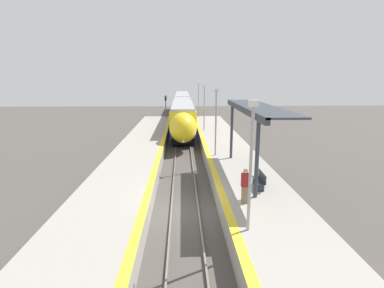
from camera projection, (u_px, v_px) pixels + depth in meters
The scene contains 14 objects.
ground_plane at pixel (185, 212), 15.82m from camera, with size 120.00×120.00×0.00m, color #4C4742.
rail_left at pixel (171, 211), 15.77m from camera, with size 0.08×90.00×0.15m, color slate.
rail_right at pixel (199, 211), 15.82m from camera, with size 0.08×90.00×0.15m, color slate.
train at pixel (182, 108), 47.29m from camera, with size 2.73×42.61×3.94m.
platform_right at pixel (257, 202), 15.83m from camera, with size 4.14×64.00×1.05m.
platform_left at pixel (112, 204), 15.57m from camera, with size 4.12×64.00×1.05m.
platform_bench at pixel (260, 180), 16.33m from camera, with size 0.44×1.48×0.89m.
person_waiting at pixel (245, 185), 14.24m from camera, with size 0.36×0.23×1.72m.
railway_signal at pixel (166, 107), 44.71m from camera, with size 0.28×0.28×4.32m.
lamppost_near at pixel (251, 158), 11.26m from camera, with size 0.36×0.20×5.12m.
lamppost_mid at pixel (216, 118), 22.68m from camera, with size 0.36×0.20×5.12m.
lamppost_far at pixel (204, 104), 34.09m from camera, with size 0.36×0.20×5.12m.
lamppost_farthest at pixel (198, 97), 45.51m from camera, with size 0.36×0.20×5.12m.
station_canopy at pixel (252, 111), 18.03m from camera, with size 2.02×10.58×4.25m.
Camera 1 is at (-0.14, -14.66, 6.96)m, focal length 28.00 mm.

